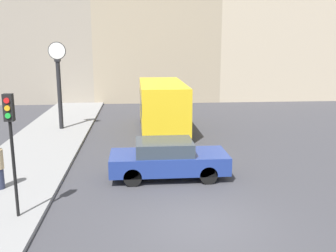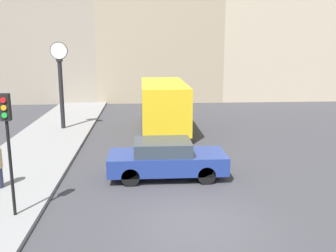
# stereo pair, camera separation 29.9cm
# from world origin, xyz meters

# --- Properties ---
(ground_plane) EXTENTS (120.00, 120.00, 0.00)m
(ground_plane) POSITION_xyz_m (0.00, 0.00, 0.00)
(ground_plane) COLOR #38383D
(sidewalk_corner) EXTENTS (3.95, 25.35, 0.14)m
(sidewalk_corner) POSITION_xyz_m (-6.59, 10.67, 0.07)
(sidewalk_corner) COLOR gray
(sidewalk_corner) RESTS_ON ground_plane
(building_row) EXTENTS (34.45, 5.00, 19.60)m
(building_row) POSITION_xyz_m (0.72, 25.46, 8.66)
(building_row) COLOR gray
(building_row) RESTS_ON ground_plane
(sedan_car) EXTENTS (4.50, 1.89, 1.47)m
(sedan_car) POSITION_xyz_m (-0.62, 3.95, 0.75)
(sedan_car) COLOR navy
(sedan_car) RESTS_ON ground_plane
(bus_distant) EXTENTS (2.57, 7.36, 2.88)m
(bus_distant) POSITION_xyz_m (-0.24, 12.27, 1.64)
(bus_distant) COLOR gold
(bus_distant) RESTS_ON ground_plane
(traffic_light_near) EXTENTS (0.26, 0.24, 3.59)m
(traffic_light_near) POSITION_xyz_m (-5.30, 0.66, 2.72)
(traffic_light_near) COLOR black
(traffic_light_near) RESTS_ON sidewalk_corner
(street_clock) EXTENTS (1.01, 0.32, 5.08)m
(street_clock) POSITION_xyz_m (-6.28, 12.58, 2.89)
(street_clock) COLOR black
(street_clock) RESTS_ON sidewalk_corner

